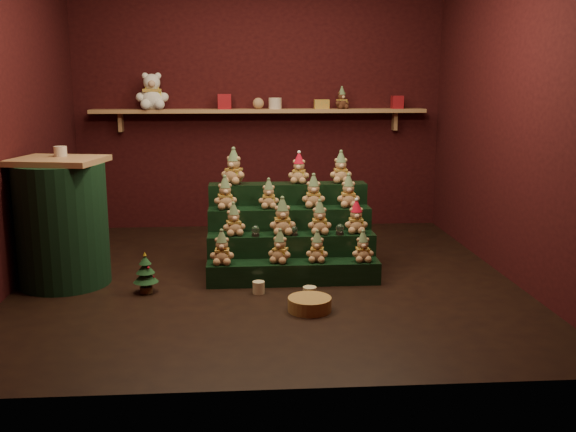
{
  "coord_description": "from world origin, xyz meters",
  "views": [
    {
      "loc": [
        -0.19,
        -5.14,
        1.6
      ],
      "look_at": [
        0.19,
        0.25,
        0.47
      ],
      "focal_mm": 40.0,
      "sensor_mm": 36.0,
      "label": 1
    }
  ],
  "objects": [
    {
      "name": "teddy_0",
      "position": [
        -0.37,
        -0.18,
        0.32
      ],
      "size": [
        0.2,
        0.18,
        0.27
      ],
      "primitive_type": null,
      "rotation": [
        0.0,
        0.0,
        -0.02
      ],
      "color": "tan",
      "rests_on": "riser_tier_front"
    },
    {
      "name": "wicker_basket",
      "position": [
        0.27,
        -0.81,
        0.05
      ],
      "size": [
        0.38,
        0.38,
        0.1
      ],
      "primitive_type": "cylinder",
      "rotation": [
        0.0,
        0.0,
        -0.24
      ],
      "color": "olive",
      "rests_on": "ground"
    },
    {
      "name": "back_shelf",
      "position": [
        0.0,
        1.87,
        1.29
      ],
      "size": [
        3.6,
        0.26,
        0.24
      ],
      "color": "#A57A52",
      "rests_on": "ground"
    },
    {
      "name": "mug_right",
      "position": [
        0.3,
        -0.58,
        0.05
      ],
      "size": [
        0.1,
        0.1,
        0.1
      ],
      "primitive_type": "cylinder",
      "color": "beige",
      "rests_on": "ground"
    },
    {
      "name": "riser_tier_front",
      "position": [
        0.21,
        -0.17,
        0.09
      ],
      "size": [
        1.4,
        0.22,
        0.18
      ],
      "primitive_type": "cube",
      "color": "black",
      "rests_on": "ground"
    },
    {
      "name": "snow_globe_a",
      "position": [
        -0.09,
        -0.01,
        0.41
      ],
      "size": [
        0.07,
        0.07,
        0.09
      ],
      "color": "black",
      "rests_on": "riser_tier_midfront"
    },
    {
      "name": "right_wall",
      "position": [
        2.05,
        0.0,
        1.4
      ],
      "size": [
        0.1,
        4.0,
        2.8
      ],
      "primitive_type": "cube",
      "color": "black",
      "rests_on": "ground"
    },
    {
      "name": "teddy_6",
      "position": [
        0.44,
        0.05,
        0.5
      ],
      "size": [
        0.2,
        0.18,
        0.28
      ],
      "primitive_type": null,
      "rotation": [
        0.0,
        0.0,
        -0.02
      ],
      "color": "tan",
      "rests_on": "riser_tier_midfront"
    },
    {
      "name": "snow_globe_b",
      "position": [
        0.23,
        -0.01,
        0.4
      ],
      "size": [
        0.06,
        0.06,
        0.08
      ],
      "color": "black",
      "rests_on": "riser_tier_midfront"
    },
    {
      "name": "shelf_plush_ball",
      "position": [
        -0.02,
        1.85,
        1.38
      ],
      "size": [
        0.12,
        0.12,
        0.12
      ],
      "primitive_type": "sphere",
      "color": "tan",
      "rests_on": "back_shelf"
    },
    {
      "name": "ground",
      "position": [
        0.0,
        0.0,
        0.0
      ],
      "size": [
        4.0,
        4.0,
        0.0
      ],
      "primitive_type": "plane",
      "color": "black",
      "rests_on": "ground"
    },
    {
      "name": "brown_bear",
      "position": [
        0.89,
        1.84,
        1.43
      ],
      "size": [
        0.2,
        0.19,
        0.23
      ],
      "primitive_type": null,
      "rotation": [
        0.0,
        0.0,
        0.33
      ],
      "color": "#4C2919",
      "rests_on": "back_shelf"
    },
    {
      "name": "teddy_4",
      "position": [
        -0.27,
        0.05,
        0.49
      ],
      "size": [
        0.22,
        0.21,
        0.26
      ],
      "primitive_type": null,
      "rotation": [
        0.0,
        0.0,
        0.23
      ],
      "color": "tan",
      "rests_on": "riser_tier_midfront"
    },
    {
      "name": "teddy_10",
      "position": [
        0.41,
        0.28,
        0.68
      ],
      "size": [
        0.21,
        0.19,
        0.28
      ],
      "primitive_type": null,
      "rotation": [
        0.0,
        0.0,
        -0.03
      ],
      "color": "tan",
      "rests_on": "riser_tier_midback"
    },
    {
      "name": "left_wall",
      "position": [
        -2.05,
        0.0,
        1.4
      ],
      "size": [
        0.1,
        4.0,
        2.8
      ],
      "primitive_type": "cube",
      "color": "black",
      "rests_on": "ground"
    },
    {
      "name": "teddy_1",
      "position": [
        0.1,
        -0.17,
        0.31
      ],
      "size": [
        0.24,
        0.23,
        0.26
      ],
      "primitive_type": null,
      "rotation": [
        0.0,
        0.0,
        -0.41
      ],
      "color": "tan",
      "rests_on": "riser_tier_front"
    },
    {
      "name": "mug_left",
      "position": [
        -0.08,
        -0.4,
        0.05
      ],
      "size": [
        0.09,
        0.09,
        0.09
      ],
      "primitive_type": "cylinder",
      "color": "beige",
      "rests_on": "ground"
    },
    {
      "name": "side_table",
      "position": [
        -1.64,
        -0.04,
        0.51
      ],
      "size": [
        0.76,
        0.71,
        1.02
      ],
      "rotation": [
        0.0,
        0.0,
        -0.2
      ],
      "color": "#A57A52",
      "rests_on": "ground"
    },
    {
      "name": "teddy_12",
      "position": [
        -0.27,
        0.5,
        0.87
      ],
      "size": [
        0.28,
        0.27,
        0.31
      ],
      "primitive_type": null,
      "rotation": [
        0.0,
        0.0,
        -0.44
      ],
      "color": "tan",
      "rests_on": "riser_tier_back"
    },
    {
      "name": "back_wall",
      "position": [
        0.0,
        2.05,
        1.4
      ],
      "size": [
        4.0,
        0.1,
        2.8
      ],
      "primitive_type": "cube",
      "color": "black",
      "rests_on": "ground"
    },
    {
      "name": "gift_tin_red_a",
      "position": [
        -0.38,
        1.85,
        1.4
      ],
      "size": [
        0.14,
        0.14,
        0.16
      ],
      "primitive_type": "cube",
      "color": "maroon",
      "rests_on": "back_shelf"
    },
    {
      "name": "riser_tier_midfront",
      "position": [
        0.21,
        0.05,
        0.18
      ],
      "size": [
        1.4,
        0.22,
        0.36
      ],
      "primitive_type": "cube",
      "color": "black",
      "rests_on": "ground"
    },
    {
      "name": "riser_tier_back",
      "position": [
        0.21,
        0.49,
        0.36
      ],
      "size": [
        1.4,
        0.22,
        0.72
      ],
      "primitive_type": "cube",
      "color": "black",
      "rests_on": "ground"
    },
    {
      "name": "teddy_11",
      "position": [
        0.72,
        0.28,
        0.68
      ],
      "size": [
        0.2,
        0.18,
        0.28
      ],
      "primitive_type": null,
      "rotation": [
        0.0,
        0.0,
        -0.01
      ],
      "color": "tan",
      "rests_on": "riser_tier_midback"
    },
    {
      "name": "mini_christmas_tree",
      "position": [
        -0.95,
        -0.32,
        0.16
      ],
      "size": [
        0.19,
        0.19,
        0.33
      ],
      "rotation": [
        0.0,
        0.0,
        0.2
      ],
      "color": "#4C351B",
      "rests_on": "ground"
    },
    {
      "name": "teddy_8",
      "position": [
        -0.35,
        0.27,
        0.68
      ],
      "size": [
        0.23,
        0.21,
        0.28
      ],
      "primitive_type": null,
      "rotation": [
        0.0,
        0.0,
        0.18
      ],
      "color": "tan",
      "rests_on": "riser_tier_midback"
    },
    {
      "name": "white_bear",
      "position": [
        -1.14,
        1.84,
        1.56
      ],
      "size": [
        0.38,
        0.35,
        0.48
      ],
      "primitive_type": null,
      "rotation": [
        0.0,
        0.0,
        0.12
      ],
      "color": "white",
      "rests_on": "back_shelf"
    },
    {
      "name": "table_ornament",
      "position": [
        -1.64,
        0.06,
        1.06
      ],
      "size": [
        0.1,
        0.1,
        0.08
      ],
      "primitive_type": "cylinder",
      "color": "beige",
      "rests_on": "side_table"
    },
    {
      "name": "gift_tin_red_b",
      "position": [
        1.5,
        1.85,
        1.39
      ],
      "size": [
        0.12,
        0.12,
        0.14
      ],
      "primitive_type": "cube",
      "color": "maroon",
      "rests_on": "back_shelf"
    },
    {
      "name": "front_wall",
      "position": [
        0.0,
        -2.05,
        1.4
      ],
      "size": [
        4.0,
        0.1,
        2.8
      ],
      "primitive_type": "cube",
      "color": "black",
      "rests_on": "ground"
    },
    {
      "name": "snow_globe_c",
      "position": [
        0.61,
        -0.01,
        0.41
      ],
      "size": [
        0.07,
        0.07,
        0.09
      ],
      "color": "black",
      "rests_on": "riser_tier_midfront"
    },
    {
      "name": "teddy_7",
      "position": [
        0.75,
        0.06,
        0.5
      ],
      "size": [
        0.2,
        0.18,
        0.27
      ],
      "primitive_type": null,
      "rotation": [
        0.0,
        0.0,
        -0.04
      ],
      "color": "tan",
      "rests_on": "riser_tier_midfront"
    },
    {
      "name": "scarf_gift_box",
      "position": [
        0.67,
        1.85,
        1.37
      ],
      "size": [
        0.16,
        0.1,
        0.1
      ],
      "primitive_type": "cube",
      "color": "orange",
      "rests_on": "back_shelf"
    },
    {
      "name": "teddy_2",
      "position": [
        0.4,
        -0.17,
        0.3
      ],
      "size": [
        0.2,
        0.19,
        0.25
      ],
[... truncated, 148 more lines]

